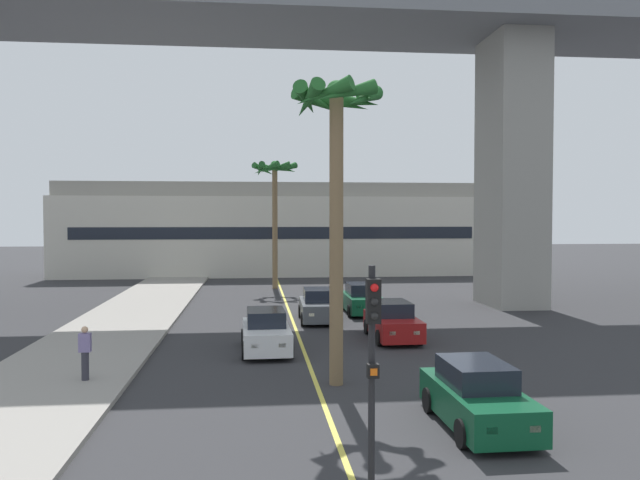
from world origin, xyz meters
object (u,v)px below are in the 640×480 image
car_queue_second (392,322)px  car_queue_third (477,397)px  palm_tree_near_median (337,143)px  car_queue_front (319,306)px  car_queue_fourth (266,332)px  car_queue_fifth (362,300)px  traffic_light_median_near (372,352)px  pedestrian_near_crosswalk (85,352)px  palm_tree_mid_median (275,184)px

car_queue_second → car_queue_third: bearing=-91.9°
palm_tree_near_median → car_queue_second: bearing=64.6°
car_queue_front → car_queue_fourth: 7.19m
car_queue_front → car_queue_fifth: bearing=41.8°
traffic_light_median_near → pedestrian_near_crosswalk: bearing=128.7°
car_queue_front → car_queue_third: (2.20, -15.82, 0.00)m
palm_tree_near_median → car_queue_front: bearing=86.8°
car_queue_fourth → palm_tree_near_median: bearing=-67.8°
palm_tree_mid_median → pedestrian_near_crosswalk: (-6.53, -25.19, -6.39)m
car_queue_second → car_queue_third: same height
car_queue_third → car_queue_fifth: same height
car_queue_fourth → pedestrian_near_crosswalk: pedestrian_near_crosswalk is taller
car_queue_third → car_queue_fourth: bearing=118.0°
palm_tree_near_median → pedestrian_near_crosswalk: palm_tree_near_median is taller
car_queue_third → palm_tree_near_median: 8.26m
car_queue_fourth → car_queue_front: bearing=68.3°
car_queue_front → palm_tree_mid_median: 15.84m
car_queue_fifth → palm_tree_mid_median: (-4.11, 12.05, 6.66)m
car_queue_third → traffic_light_median_near: bearing=-130.2°
car_queue_second → traffic_light_median_near: bearing=-103.8°
car_queue_third → pedestrian_near_crosswalk: bearing=154.6°
car_queue_second → palm_tree_near_median: palm_tree_near_median is taller
car_queue_second → car_queue_fifth: 7.09m
palm_tree_mid_median → car_queue_third: bearing=-82.8°
car_queue_third → car_queue_fifth: bearing=89.1°
car_queue_fifth → traffic_light_median_near: traffic_light_median_near is taller
palm_tree_mid_median → car_queue_fifth: bearing=-71.2°
car_queue_fourth → car_queue_third: bearing=-62.0°
car_queue_front → car_queue_second: (2.57, -4.85, 0.00)m
car_queue_front → pedestrian_near_crosswalk: 13.61m
palm_tree_near_median → palm_tree_mid_median: size_ratio=1.01×
car_queue_third → car_queue_fifth: 18.05m
car_queue_fourth → palm_tree_near_median: palm_tree_near_median is taller
car_queue_fifth → palm_tree_mid_median: bearing=108.8°
car_queue_fourth → palm_tree_mid_median: 22.02m
palm_tree_near_median → car_queue_third: bearing=-55.9°
car_queue_fourth → palm_tree_mid_median: (1.05, 20.97, 6.66)m
car_queue_front → car_queue_fifth: same height
car_queue_fourth → pedestrian_near_crosswalk: (-5.48, -4.22, 0.28)m
car_queue_third → car_queue_fourth: size_ratio=1.00×
car_queue_fourth → palm_tree_mid_median: size_ratio=0.46×
palm_tree_near_median → pedestrian_near_crosswalk: bearing=174.6°
car_queue_front → car_queue_third: bearing=-82.1°
car_queue_second → car_queue_fourth: same height
car_queue_second → palm_tree_mid_median: size_ratio=0.46×
car_queue_fifth → car_queue_fourth: bearing=-120.0°
car_queue_fourth → car_queue_fifth: same height
car_queue_front → traffic_light_median_near: traffic_light_median_near is taller
car_queue_third → palm_tree_near_median: bearing=124.1°
palm_tree_mid_median → car_queue_second: bearing=-77.7°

